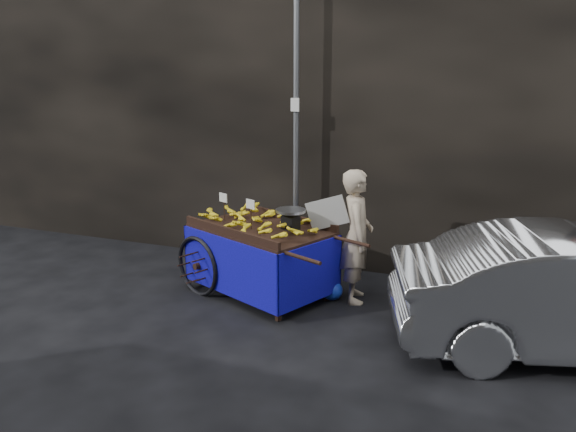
% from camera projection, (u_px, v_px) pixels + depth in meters
% --- Properties ---
extents(ground, '(80.00, 80.00, 0.00)m').
position_uv_depth(ground, '(239.00, 299.00, 7.23)').
color(ground, black).
rests_on(ground, ground).
extents(building_wall, '(13.50, 2.00, 5.00)m').
position_uv_depth(building_wall, '(331.00, 94.00, 8.82)').
color(building_wall, black).
rests_on(building_wall, ground).
extents(street_pole, '(0.12, 0.10, 4.00)m').
position_uv_depth(street_pole, '(296.00, 133.00, 7.80)').
color(street_pole, slate).
rests_on(street_pole, ground).
extents(banana_cart, '(2.63, 1.93, 1.31)m').
position_uv_depth(banana_cart, '(258.00, 234.00, 7.24)').
color(banana_cart, black).
rests_on(banana_cart, ground).
extents(vendor, '(0.93, 0.71, 1.69)m').
position_uv_depth(vendor, '(356.00, 236.00, 7.00)').
color(vendor, tan).
rests_on(vendor, ground).
extents(plastic_bag, '(0.30, 0.24, 0.27)m').
position_uv_depth(plastic_bag, '(331.00, 290.00, 7.16)').
color(plastic_bag, blue).
rests_on(plastic_bag, ground).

